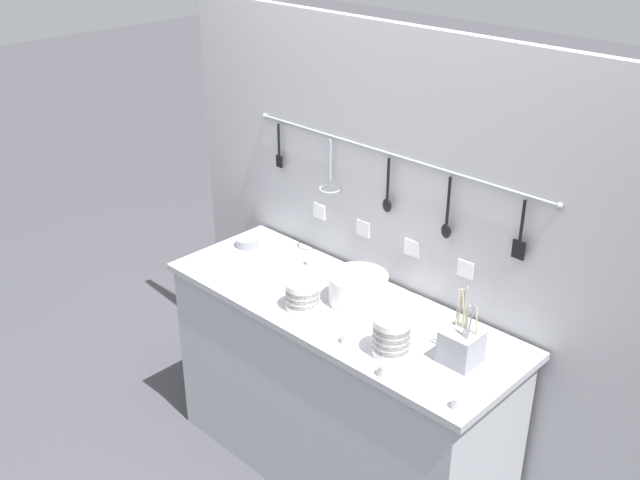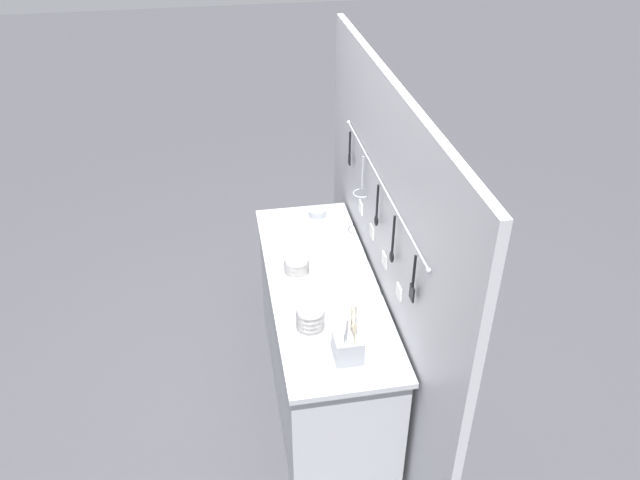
{
  "view_description": "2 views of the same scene",
  "coord_description": "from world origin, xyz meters",
  "px_view_note": "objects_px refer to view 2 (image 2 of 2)",
  "views": [
    {
      "loc": [
        1.75,
        -1.92,
        2.45
      ],
      "look_at": [
        -0.07,
        -0.03,
        1.15
      ],
      "focal_mm": 42.0,
      "sensor_mm": 36.0,
      "label": 1
    },
    {
      "loc": [
        2.57,
        -0.47,
        2.88
      ],
      "look_at": [
        0.05,
        -0.02,
        1.17
      ],
      "focal_mm": 35.0,
      "sensor_mm": 36.0,
      "label": 2
    }
  ],
  "objects_px": {
    "bowl_stack_tall_left": "(297,265)",
    "steel_mixing_bowl": "(317,213)",
    "cup_by_caddy": "(340,242)",
    "cup_beside_plates": "(293,307)",
    "bowl_stack_wide_centre": "(310,318)",
    "cup_mid_row": "(288,339)",
    "plate_stack": "(337,275)",
    "cutlery_caddy": "(348,347)",
    "cup_centre": "(304,384)"
  },
  "relations": [
    {
      "from": "steel_mixing_bowl",
      "to": "cup_by_caddy",
      "type": "bearing_deg",
      "value": 11.75
    },
    {
      "from": "plate_stack",
      "to": "cup_centre",
      "type": "bearing_deg",
      "value": -22.27
    },
    {
      "from": "cup_beside_plates",
      "to": "cup_centre",
      "type": "bearing_deg",
      "value": -2.84
    },
    {
      "from": "bowl_stack_tall_left",
      "to": "cup_beside_plates",
      "type": "bearing_deg",
      "value": -11.59
    },
    {
      "from": "plate_stack",
      "to": "cup_by_caddy",
      "type": "xyz_separation_m",
      "value": [
        -0.36,
        0.09,
        -0.04
      ]
    },
    {
      "from": "plate_stack",
      "to": "cup_by_caddy",
      "type": "relative_size",
      "value": 5.4
    },
    {
      "from": "plate_stack",
      "to": "steel_mixing_bowl",
      "type": "distance_m",
      "value": 0.7
    },
    {
      "from": "cup_centre",
      "to": "cup_by_caddy",
      "type": "height_order",
      "value": "same"
    },
    {
      "from": "plate_stack",
      "to": "cup_mid_row",
      "type": "height_order",
      "value": "plate_stack"
    },
    {
      "from": "cup_by_caddy",
      "to": "steel_mixing_bowl",
      "type": "bearing_deg",
      "value": -168.25
    },
    {
      "from": "cup_centre",
      "to": "bowl_stack_tall_left",
      "type": "bearing_deg",
      "value": 173.94
    },
    {
      "from": "cup_beside_plates",
      "to": "cup_by_caddy",
      "type": "relative_size",
      "value": 1.0
    },
    {
      "from": "bowl_stack_tall_left",
      "to": "cup_centre",
      "type": "relative_size",
      "value": 3.03
    },
    {
      "from": "cutlery_caddy",
      "to": "cup_centre",
      "type": "height_order",
      "value": "cutlery_caddy"
    },
    {
      "from": "bowl_stack_tall_left",
      "to": "cutlery_caddy",
      "type": "xyz_separation_m",
      "value": [
        0.66,
        0.14,
        0.01
      ]
    },
    {
      "from": "cutlery_caddy",
      "to": "cup_by_caddy",
      "type": "xyz_separation_m",
      "value": [
        -0.89,
        0.15,
        -0.04
      ]
    },
    {
      "from": "bowl_stack_wide_centre",
      "to": "cup_centre",
      "type": "bearing_deg",
      "value": -13.63
    },
    {
      "from": "cutlery_caddy",
      "to": "cup_beside_plates",
      "type": "bearing_deg",
      "value": -151.88
    },
    {
      "from": "cup_centre",
      "to": "steel_mixing_bowl",
      "type": "bearing_deg",
      "value": 167.92
    },
    {
      "from": "plate_stack",
      "to": "cup_centre",
      "type": "relative_size",
      "value": 5.4
    },
    {
      "from": "plate_stack",
      "to": "cup_by_caddy",
      "type": "bearing_deg",
      "value": 166.03
    },
    {
      "from": "bowl_stack_tall_left",
      "to": "plate_stack",
      "type": "height_order",
      "value": "plate_stack"
    },
    {
      "from": "bowl_stack_wide_centre",
      "to": "cup_by_caddy",
      "type": "height_order",
      "value": "bowl_stack_wide_centre"
    },
    {
      "from": "bowl_stack_tall_left",
      "to": "cup_centre",
      "type": "height_order",
      "value": "bowl_stack_tall_left"
    },
    {
      "from": "bowl_stack_tall_left",
      "to": "steel_mixing_bowl",
      "type": "distance_m",
      "value": 0.62
    },
    {
      "from": "bowl_stack_tall_left",
      "to": "steel_mixing_bowl",
      "type": "bearing_deg",
      "value": 159.93
    },
    {
      "from": "cup_mid_row",
      "to": "cup_beside_plates",
      "type": "xyz_separation_m",
      "value": [
        -0.23,
        0.06,
        0.0
      ]
    },
    {
      "from": "bowl_stack_tall_left",
      "to": "cutlery_caddy",
      "type": "bearing_deg",
      "value": 11.65
    },
    {
      "from": "cup_centre",
      "to": "cup_beside_plates",
      "type": "xyz_separation_m",
      "value": [
        -0.51,
        0.03,
        0.0
      ]
    },
    {
      "from": "cup_by_caddy",
      "to": "bowl_stack_wide_centre",
      "type": "bearing_deg",
      "value": -22.4
    },
    {
      "from": "cutlery_caddy",
      "to": "cup_centre",
      "type": "bearing_deg",
      "value": -56.7
    },
    {
      "from": "bowl_stack_wide_centre",
      "to": "cup_by_caddy",
      "type": "relative_size",
      "value": 3.39
    },
    {
      "from": "plate_stack",
      "to": "cup_beside_plates",
      "type": "distance_m",
      "value": 0.31
    },
    {
      "from": "bowl_stack_wide_centre",
      "to": "cup_beside_plates",
      "type": "height_order",
      "value": "bowl_stack_wide_centre"
    },
    {
      "from": "steel_mixing_bowl",
      "to": "cup_beside_plates",
      "type": "xyz_separation_m",
      "value": [
        0.87,
        -0.27,
        0.0
      ]
    },
    {
      "from": "cutlery_caddy",
      "to": "cup_by_caddy",
      "type": "distance_m",
      "value": 0.91
    },
    {
      "from": "cup_beside_plates",
      "to": "cup_by_caddy",
      "type": "height_order",
      "value": "same"
    },
    {
      "from": "steel_mixing_bowl",
      "to": "cutlery_caddy",
      "type": "distance_m",
      "value": 1.24
    },
    {
      "from": "plate_stack",
      "to": "steel_mixing_bowl",
      "type": "bearing_deg",
      "value": 178.61
    },
    {
      "from": "plate_stack",
      "to": "cup_centre",
      "type": "distance_m",
      "value": 0.74
    },
    {
      "from": "cup_mid_row",
      "to": "cutlery_caddy",
      "type": "bearing_deg",
      "value": 60.78
    },
    {
      "from": "steel_mixing_bowl",
      "to": "cutlery_caddy",
      "type": "height_order",
      "value": "cutlery_caddy"
    },
    {
      "from": "cutlery_caddy",
      "to": "cup_mid_row",
      "type": "xyz_separation_m",
      "value": [
        -0.14,
        -0.25,
        -0.04
      ]
    },
    {
      "from": "bowl_stack_tall_left",
      "to": "cup_by_caddy",
      "type": "xyz_separation_m",
      "value": [
        -0.23,
        0.28,
        -0.04
      ]
    },
    {
      "from": "cup_beside_plates",
      "to": "plate_stack",
      "type": "bearing_deg",
      "value": 123.48
    },
    {
      "from": "cutlery_caddy",
      "to": "cup_mid_row",
      "type": "height_order",
      "value": "cutlery_caddy"
    },
    {
      "from": "bowl_stack_wide_centre",
      "to": "cup_beside_plates",
      "type": "xyz_separation_m",
      "value": [
        -0.16,
        -0.06,
        -0.05
      ]
    },
    {
      "from": "steel_mixing_bowl",
      "to": "cup_by_caddy",
      "type": "relative_size",
      "value": 2.47
    },
    {
      "from": "steel_mixing_bowl",
      "to": "cup_beside_plates",
      "type": "distance_m",
      "value": 0.91
    },
    {
      "from": "cup_mid_row",
      "to": "steel_mixing_bowl",
      "type": "bearing_deg",
      "value": 163.33
    }
  ]
}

